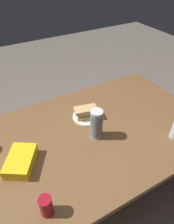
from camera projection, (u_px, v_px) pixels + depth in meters
The scene contains 7 objects.
ground_plane at pixel (87, 191), 1.92m from camera, with size 8.00×8.00×0.00m, color #70665B.
dining_table at pixel (86, 142), 1.50m from camera, with size 1.83×1.06×0.74m.
paper_plate at pixel (87, 116), 1.60m from camera, with size 0.22×0.22×0.01m, color white.
sandwich at pixel (87, 112), 1.57m from camera, with size 0.20×0.13×0.08m.
soda_can_red at pixel (46, 206), 0.99m from camera, with size 0.07×0.07×0.12m, color maroon.
chip_bag at pixel (21, 161), 1.23m from camera, with size 0.23×0.15×0.07m, color yellow.
plastic_cup_stack at pixel (96, 124), 1.37m from camera, with size 0.08×0.08×0.22m.
Camera 1 is at (0.51, 0.89, 1.78)m, focal length 33.04 mm.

